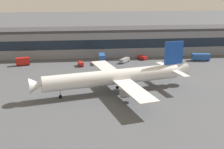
# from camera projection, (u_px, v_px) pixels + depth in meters

# --- Properties ---
(ground_plane) EXTENTS (600.00, 600.00, 0.00)m
(ground_plane) POSITION_uv_depth(u_px,v_px,m) (127.00, 88.00, 108.34)
(ground_plane) COLOR #4C4F54
(terminal_building) EXTENTS (191.26, 15.28, 13.73)m
(terminal_building) POSITION_uv_depth(u_px,v_px,m) (112.00, 41.00, 157.12)
(terminal_building) COLOR gray
(terminal_building) RESTS_ON ground_plane
(airliner) EXTENTS (55.71, 48.11, 16.05)m
(airliner) POSITION_uv_depth(u_px,v_px,m) (116.00, 77.00, 103.41)
(airliner) COLOR white
(airliner) RESTS_ON ground_plane
(follow_me_car) EXTENTS (2.63, 4.66, 1.85)m
(follow_me_car) POSITION_uv_depth(u_px,v_px,m) (81.00, 64.00, 136.79)
(follow_me_car) COLOR red
(follow_me_car) RESTS_ON ground_plane
(stair_truck) EXTENTS (6.38, 3.66, 3.55)m
(stair_truck) POSITION_uv_depth(u_px,v_px,m) (22.00, 61.00, 137.61)
(stair_truck) COLOR red
(stair_truck) RESTS_ON ground_plane
(catering_truck) EXTENTS (3.04, 7.35, 4.15)m
(catering_truck) POSITION_uv_depth(u_px,v_px,m) (102.00, 58.00, 141.54)
(catering_truck) COLOR #2651A5
(catering_truck) RESTS_ON ground_plane
(pushback_tractor) EXTENTS (4.78, 5.44, 1.75)m
(pushback_tractor) POSITION_uv_depth(u_px,v_px,m) (142.00, 57.00, 148.57)
(pushback_tractor) COLOR red
(pushback_tractor) RESTS_ON ground_plane
(fuel_truck) EXTENTS (8.71, 3.96, 3.35)m
(fuel_truck) POSITION_uv_depth(u_px,v_px,m) (200.00, 57.00, 146.06)
(fuel_truck) COLOR #2651A5
(fuel_truck) RESTS_ON ground_plane
(belt_loader) EXTENTS (5.49, 6.29, 1.95)m
(belt_loader) POSITION_uv_depth(u_px,v_px,m) (125.00, 60.00, 143.04)
(belt_loader) COLOR gray
(belt_loader) RESTS_ON ground_plane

